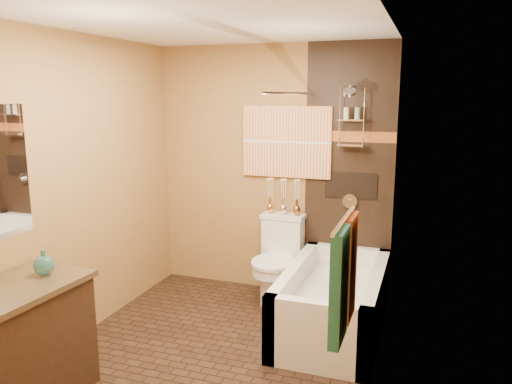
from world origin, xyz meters
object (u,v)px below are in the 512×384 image
at_px(bathtub, 334,306).
at_px(vanity, 16,348).
at_px(toilet, 277,260).
at_px(sunset_painting, 286,142).

bearing_deg(bathtub, vanity, -134.58).
bearing_deg(toilet, bathtub, -33.32).
relative_size(bathtub, vanity, 1.55).
relative_size(toilet, vanity, 0.86).
bearing_deg(sunset_painting, bathtub, -48.31).
distance_m(bathtub, toilet, 0.81).
xyz_separation_m(bathtub, toilet, (-0.65, 0.45, 0.20)).
bearing_deg(bathtub, toilet, 145.02).
distance_m(sunset_painting, toilet, 1.16).
height_order(sunset_painting, toilet, sunset_painting).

